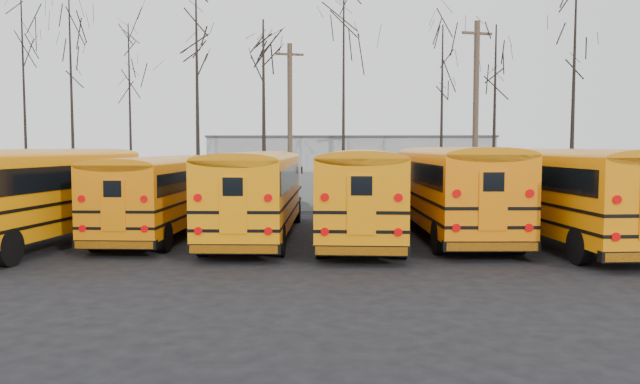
{
  "coord_description": "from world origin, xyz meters",
  "views": [
    {
      "loc": [
        1.11,
        -19.31,
        3.24
      ],
      "look_at": [
        0.42,
        3.35,
        1.6
      ],
      "focal_mm": 35.0,
      "sensor_mm": 36.0,
      "label": 1
    }
  ],
  "objects_px": {
    "utility_pole_left": "(290,122)",
    "utility_pole_right": "(476,111)",
    "bus_c": "(256,187)",
    "bus_a": "(43,188)",
    "bus_d": "(361,187)",
    "bus_b": "(161,189)",
    "bus_e": "(452,184)",
    "bus_f": "(562,188)"
  },
  "relations": [
    {
      "from": "bus_c",
      "to": "bus_d",
      "type": "bearing_deg",
      "value": -2.32
    },
    {
      "from": "bus_b",
      "to": "bus_c",
      "type": "relative_size",
      "value": 0.95
    },
    {
      "from": "bus_d",
      "to": "utility_pole_right",
      "type": "height_order",
      "value": "utility_pole_right"
    },
    {
      "from": "utility_pole_left",
      "to": "utility_pole_right",
      "type": "height_order",
      "value": "utility_pole_right"
    },
    {
      "from": "bus_c",
      "to": "utility_pole_right",
      "type": "relative_size",
      "value": 1.09
    },
    {
      "from": "bus_a",
      "to": "utility_pole_left",
      "type": "height_order",
      "value": "utility_pole_left"
    },
    {
      "from": "bus_a",
      "to": "utility_pole_left",
      "type": "xyz_separation_m",
      "value": [
        6.92,
        15.77,
        2.8
      ]
    },
    {
      "from": "bus_b",
      "to": "bus_e",
      "type": "xyz_separation_m",
      "value": [
        10.46,
        0.24,
        0.2
      ]
    },
    {
      "from": "utility_pole_right",
      "to": "bus_c",
      "type": "bearing_deg",
      "value": -144.95
    },
    {
      "from": "bus_a",
      "to": "utility_pole_right",
      "type": "relative_size",
      "value": 1.14
    },
    {
      "from": "bus_e",
      "to": "utility_pole_left",
      "type": "height_order",
      "value": "utility_pole_left"
    },
    {
      "from": "bus_a",
      "to": "bus_f",
      "type": "relative_size",
      "value": 1.0
    },
    {
      "from": "bus_b",
      "to": "utility_pole_right",
      "type": "bearing_deg",
      "value": 44.05
    },
    {
      "from": "bus_b",
      "to": "bus_c",
      "type": "xyz_separation_m",
      "value": [
        3.49,
        -0.53,
        0.1
      ]
    },
    {
      "from": "bus_a",
      "to": "bus_b",
      "type": "height_order",
      "value": "bus_a"
    },
    {
      "from": "bus_e",
      "to": "utility_pole_right",
      "type": "bearing_deg",
      "value": 72.3
    },
    {
      "from": "bus_c",
      "to": "bus_b",
      "type": "bearing_deg",
      "value": 170.99
    },
    {
      "from": "bus_a",
      "to": "bus_e",
      "type": "relative_size",
      "value": 0.99
    },
    {
      "from": "utility_pole_right",
      "to": "bus_e",
      "type": "bearing_deg",
      "value": -123.0
    },
    {
      "from": "bus_a",
      "to": "bus_d",
      "type": "relative_size",
      "value": 1.02
    },
    {
      "from": "bus_a",
      "to": "utility_pole_right",
      "type": "xyz_separation_m",
      "value": [
        17.43,
        15.33,
        3.38
      ]
    },
    {
      "from": "utility_pole_left",
      "to": "bus_c",
      "type": "bearing_deg",
      "value": -106.54
    },
    {
      "from": "utility_pole_left",
      "to": "bus_d",
      "type": "bearing_deg",
      "value": -92.14
    },
    {
      "from": "bus_d",
      "to": "bus_e",
      "type": "xyz_separation_m",
      "value": [
        3.29,
        0.89,
        0.06
      ]
    },
    {
      "from": "bus_b",
      "to": "utility_pole_right",
      "type": "distance_m",
      "value": 19.69
    },
    {
      "from": "bus_b",
      "to": "utility_pole_left",
      "type": "height_order",
      "value": "utility_pole_left"
    },
    {
      "from": "utility_pole_left",
      "to": "bus_b",
      "type": "bearing_deg",
      "value": -120.81
    },
    {
      "from": "bus_e",
      "to": "utility_pole_right",
      "type": "height_order",
      "value": "utility_pole_right"
    },
    {
      "from": "bus_c",
      "to": "bus_f",
      "type": "distance_m",
      "value": 10.36
    },
    {
      "from": "bus_d",
      "to": "utility_pole_left",
      "type": "relative_size",
      "value": 1.26
    },
    {
      "from": "bus_a",
      "to": "bus_c",
      "type": "relative_size",
      "value": 1.05
    },
    {
      "from": "bus_e",
      "to": "bus_f",
      "type": "height_order",
      "value": "bus_e"
    },
    {
      "from": "bus_c",
      "to": "utility_pole_left",
      "type": "bearing_deg",
      "value": 89.22
    },
    {
      "from": "bus_a",
      "to": "bus_e",
      "type": "bearing_deg",
      "value": 15.29
    },
    {
      "from": "utility_pole_left",
      "to": "utility_pole_right",
      "type": "distance_m",
      "value": 10.54
    },
    {
      "from": "bus_b",
      "to": "bus_c",
      "type": "bearing_deg",
      "value": -7.85
    },
    {
      "from": "bus_c",
      "to": "bus_e",
      "type": "xyz_separation_m",
      "value": [
        6.97,
        0.77,
        0.1
      ]
    },
    {
      "from": "bus_e",
      "to": "bus_d",
      "type": "bearing_deg",
      "value": -166.97
    },
    {
      "from": "bus_a",
      "to": "bus_c",
      "type": "xyz_separation_m",
      "value": [
        6.83,
        1.51,
        -0.06
      ]
    },
    {
      "from": "bus_d",
      "to": "bus_e",
      "type": "distance_m",
      "value": 3.41
    },
    {
      "from": "bus_e",
      "to": "bus_f",
      "type": "bearing_deg",
      "value": -27.21
    },
    {
      "from": "bus_a",
      "to": "utility_pole_right",
      "type": "height_order",
      "value": "utility_pole_right"
    }
  ]
}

